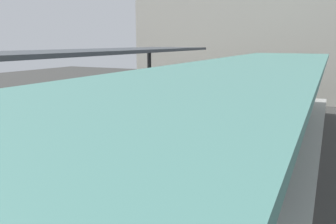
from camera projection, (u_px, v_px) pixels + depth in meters
ground_plane at (136, 172)px, 11.94m from camera, size 80.00×80.00×0.00m
platform_left at (58, 145)px, 13.50m from camera, size 4.40×28.00×1.00m
platform_right at (239, 178)px, 10.18m from camera, size 4.40×28.00×1.00m
track_ballast at (136, 169)px, 11.92m from camera, size 3.20×28.00×0.20m
rail_near_side at (120, 162)px, 12.20m from camera, size 0.08×28.00×0.14m
rail_far_side at (153, 168)px, 11.57m from camera, size 0.08×28.00×0.14m
commuter_train at (182, 106)px, 15.17m from camera, size 2.78×14.85×3.10m
canopy_left at (76, 53)px, 13.94m from camera, size 4.18×21.00×3.32m
canopy_right at (255, 66)px, 10.69m from camera, size 4.18×21.00×3.00m
platform_bench at (253, 175)px, 7.99m from camera, size 1.40×0.41×0.86m
platform_sign at (296, 93)px, 13.23m from camera, size 0.90×0.08×2.21m
passenger_near_bench at (268, 105)px, 15.19m from camera, size 0.36×0.36×1.55m
passenger_mid_platform at (220, 139)px, 9.62m from camera, size 0.36×0.36×1.67m
passenger_far_end at (91, 115)px, 12.88m from camera, size 0.36×0.36×1.63m
station_building_backdrop at (240, 33)px, 28.94m from camera, size 18.00×6.00×11.00m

